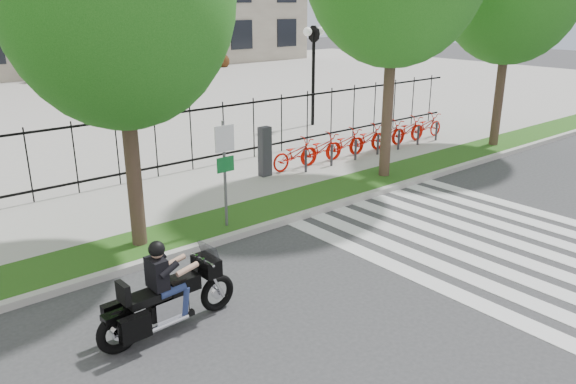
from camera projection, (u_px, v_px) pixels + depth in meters
ground at (348, 320)px, 9.56m from camera, size 120.00×120.00×0.00m
curb at (217, 241)px, 12.53m from camera, size 60.00×0.20×0.15m
grass_verge at (197, 230)px, 13.14m from camera, size 60.00×1.50×0.15m
sidewalk at (148, 202)px, 14.97m from camera, size 60.00×3.50×0.15m
crosswalk_stripes at (501, 246)px, 12.47m from camera, size 5.70×8.00×0.01m
iron_fence at (117, 151)px, 15.90m from camera, size 30.00×0.06×2.00m
lamp_post_right at (314, 51)px, 23.32m from camera, size 1.06×0.70×4.25m
bike_share_station at (366, 139)px, 19.54m from camera, size 8.86×0.85×1.50m
sign_pole_regulatory at (225, 160)px, 12.70m from camera, size 0.50×0.09×2.50m
motorcycle_rider at (168, 294)px, 9.08m from camera, size 2.55×0.76×1.96m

